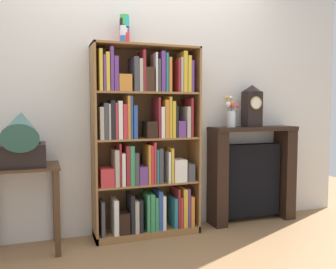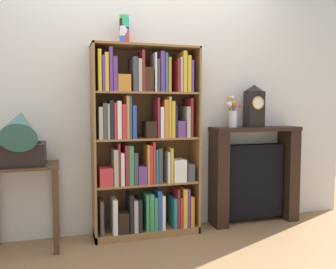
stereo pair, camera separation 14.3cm
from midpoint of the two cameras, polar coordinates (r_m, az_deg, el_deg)
ground_plane at (r=3.28m, az=-4.23°, el=-16.29°), size 7.31×6.40×0.02m
wall_back at (r=3.35m, az=-4.89°, el=6.98°), size 4.31×0.08×2.60m
bookshelf at (r=3.17m, az=-4.84°, el=-1.97°), size 0.94×0.29×1.68m
cup_stack at (r=3.22m, az=-8.28°, el=16.20°), size 0.08×0.08×0.25m
side_table_left at (r=3.07m, az=-23.37°, el=-8.08°), size 0.55×0.41×0.69m
gramophone at (r=2.94m, az=-23.69°, el=-0.71°), size 0.35×0.51×0.53m
fireplace_mantel at (r=3.69m, az=12.11°, el=-6.25°), size 0.90×0.25×0.96m
mantel_clock at (r=3.60m, az=12.19°, el=4.50°), size 0.16×0.15×0.41m
flower_vase at (r=3.50m, az=8.92°, el=3.29°), size 0.14×0.13×0.31m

